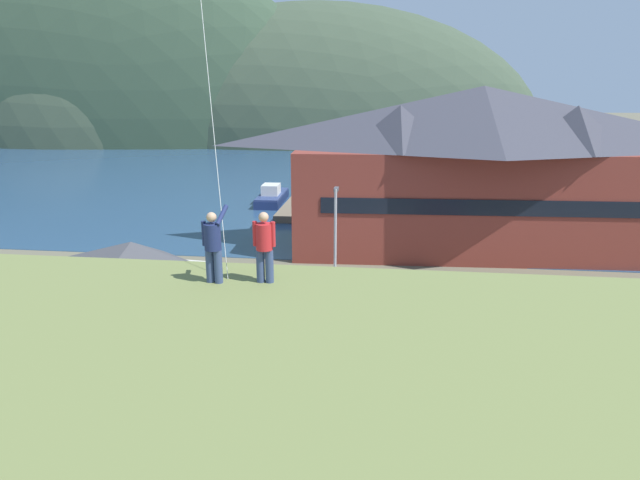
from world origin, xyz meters
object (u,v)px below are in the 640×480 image
storage_shed_near_lot (135,286)px  person_kite_flyer (213,244)px  wharf_dock (302,204)px  person_companion (264,245)px  parked_car_front_row_silver (504,324)px  parked_car_mid_row_center (349,373)px  harbor_lodge (479,165)px  parked_car_mid_row_near (233,363)px  parked_car_front_row_red (297,310)px  parking_light_pole (335,236)px  moored_boat_wharfside (272,197)px  parked_car_lone_by_shed (569,383)px

storage_shed_near_lot → person_kite_flyer: 15.87m
storage_shed_near_lot → wharf_dock: 31.49m
person_kite_flyer → person_companion: person_kite_flyer is taller
parked_car_front_row_silver → parked_car_mid_row_center: same height
harbor_lodge → parked_car_mid_row_near: (-13.00, -22.20, -5.44)m
parked_car_front_row_red → parked_car_mid_row_near: bearing=-106.7°
storage_shed_near_lot → parked_car_front_row_red: storage_shed_near_lot is taller
parked_car_mid_row_near → parked_car_front_row_silver: bearing=24.1°
harbor_lodge → parking_light_pole: size_ratio=4.46×
parked_car_front_row_silver → moored_boat_wharfside: bearing=119.5°
parked_car_mid_row_center → person_companion: (-1.64, -7.23, 7.34)m
parked_car_front_row_silver → person_kite_flyer: (-9.94, -12.98, 7.36)m
moored_boat_wharfside → person_kite_flyer: 46.45m
wharf_dock → parked_car_mid_row_near: size_ratio=3.53×
parked_car_mid_row_center → parking_light_pole: bearing=98.6°
moored_boat_wharfside → parked_car_front_row_silver: (18.17, -32.09, 0.34)m
moored_boat_wharfside → parked_car_mid_row_center: moored_boat_wharfside is taller
parked_car_mid_row_center → parking_light_pole: 10.75m
parked_car_front_row_red → person_companion: person_companion is taller
moored_boat_wharfside → person_companion: (9.45, -44.91, 7.69)m
storage_shed_near_lot → wharf_dock: storage_shed_near_lot is taller
storage_shed_near_lot → wharf_dock: (3.66, 31.20, -2.14)m
parked_car_mid_row_center → person_companion: bearing=-102.8°
wharf_dock → moored_boat_wharfside: 4.01m
parked_car_mid_row_near → parking_light_pole: size_ratio=0.64×
moored_boat_wharfside → parked_car_front_row_red: moored_boat_wharfside is taller
storage_shed_near_lot → person_kite_flyer: size_ratio=4.12×
person_companion → parked_car_mid_row_near: bearing=113.3°
harbor_lodge → moored_boat_wharfside: bearing=141.6°
harbor_lodge → parked_car_front_row_red: (-11.24, -16.33, -5.44)m
parked_car_front_row_silver → parked_car_mid_row_center: size_ratio=1.03×
parked_car_front_row_red → parking_light_pole: 5.26m
parking_light_pole → parked_car_front_row_silver: bearing=-28.3°
parked_car_lone_by_shed → parking_light_pole: size_ratio=0.65×
moored_boat_wharfside → parking_light_pole: (9.53, -27.43, 3.20)m
moored_boat_wharfside → parking_light_pole: 29.21m
moored_boat_wharfside → parked_car_mid_row_center: 39.27m
harbor_lodge → person_companion: harbor_lodge is taller
moored_boat_wharfside → parked_car_front_row_silver: bearing=-60.5°
harbor_lodge → person_companion: size_ratio=16.89×
harbor_lodge → person_companion: (-9.77, -29.68, 1.90)m
harbor_lodge → parked_car_front_row_silver: harbor_lodge is taller
parked_car_front_row_red → harbor_lodge: bearing=55.5°
parked_car_lone_by_shed → parked_car_front_row_silver: 5.53m
parked_car_mid_row_near → storage_shed_near_lot: bearing=144.0°
parked_car_mid_row_near → parked_car_mid_row_center: 4.87m
harbor_lodge → moored_boat_wharfside: 25.20m
moored_boat_wharfside → parked_car_mid_row_center: size_ratio=1.90×
moored_boat_wharfside → parking_light_pole: parking_light_pole is taller
wharf_dock → parked_car_mid_row_near: bearing=-85.8°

